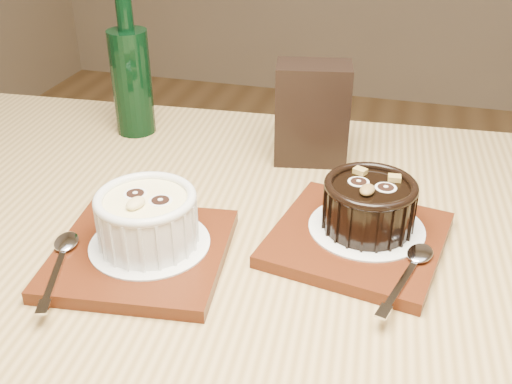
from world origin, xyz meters
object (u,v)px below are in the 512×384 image
table (256,321)px  condiment_stand (312,114)px  ramekin_dark (369,203)px  ramekin_white (147,217)px  tray_right (357,239)px  tray_left (141,253)px  green_bottle (131,78)px

table → condiment_stand: bearing=87.5°
table → ramekin_dark: ramekin_dark is taller
ramekin_white → tray_right: bearing=31.6°
tray_left → condiment_stand: 0.32m
green_bottle → tray_left: bearing=-63.9°
table → green_bottle: (-0.27, 0.27, 0.18)m
table → ramekin_white: ramekin_white is taller
green_bottle → tray_right: bearing=-30.5°
tray_left → condiment_stand: (0.13, 0.28, 0.06)m
ramekin_white → ramekin_dark: (0.22, 0.09, -0.00)m
condiment_stand → tray_left: bearing=-114.5°
condiment_stand → green_bottle: bearing=175.0°
condiment_stand → ramekin_white: bearing=-114.0°
tray_left → ramekin_dark: 0.25m
tray_right → condiment_stand: 0.22m
ramekin_white → ramekin_dark: ramekin_white is taller
table → green_bottle: green_bottle is taller
tray_left → ramekin_white: size_ratio=1.68×
tray_left → ramekin_white: (0.01, 0.01, 0.04)m
tray_right → condiment_stand: size_ratio=1.29×
tray_left → green_bottle: 0.35m
tray_right → green_bottle: (-0.37, 0.22, 0.08)m
tray_right → condiment_stand: (-0.09, 0.20, 0.06)m
tray_right → green_bottle: green_bottle is taller
tray_left → tray_right: same height
tray_left → condiment_stand: bearing=65.5°
tray_right → green_bottle: bearing=149.5°
tray_right → ramekin_dark: (0.01, 0.01, 0.04)m
table → condiment_stand: condiment_stand is taller
tray_left → ramekin_white: bearing=50.8°
table → tray_left: size_ratio=6.97×
table → ramekin_dark: 0.19m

